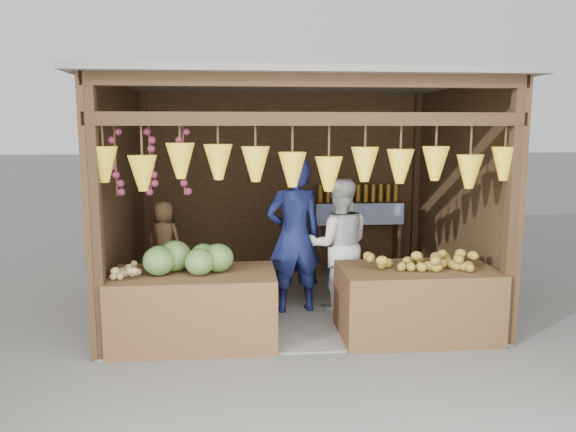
{
  "coord_description": "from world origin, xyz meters",
  "views": [
    {
      "loc": [
        -0.69,
        -6.51,
        2.12
      ],
      "look_at": [
        -0.09,
        -0.1,
        1.11
      ],
      "focal_mm": 35.0,
      "sensor_mm": 36.0,
      "label": 1
    }
  ],
  "objects_px": {
    "counter_left": "(194,308)",
    "counter_right": "(416,302)",
    "woman_standing": "(339,245)",
    "vendor_seated": "(164,241)",
    "man_standing": "(294,236)"
  },
  "relations": [
    {
      "from": "counter_right",
      "to": "vendor_seated",
      "type": "relative_size",
      "value": 1.62
    },
    {
      "from": "counter_right",
      "to": "vendor_seated",
      "type": "bearing_deg",
      "value": 153.67
    },
    {
      "from": "counter_right",
      "to": "vendor_seated",
      "type": "distance_m",
      "value": 3.03
    },
    {
      "from": "woman_standing",
      "to": "vendor_seated",
      "type": "height_order",
      "value": "woman_standing"
    },
    {
      "from": "counter_right",
      "to": "man_standing",
      "type": "distance_m",
      "value": 1.55
    },
    {
      "from": "counter_left",
      "to": "woman_standing",
      "type": "relative_size",
      "value": 1.03
    },
    {
      "from": "counter_left",
      "to": "woman_standing",
      "type": "distance_m",
      "value": 1.88
    },
    {
      "from": "counter_left",
      "to": "counter_right",
      "type": "relative_size",
      "value": 1.02
    },
    {
      "from": "man_standing",
      "to": "vendor_seated",
      "type": "xyz_separation_m",
      "value": [
        -1.52,
        0.45,
        -0.11
      ]
    },
    {
      "from": "vendor_seated",
      "to": "man_standing",
      "type": "bearing_deg",
      "value": -169.12
    },
    {
      "from": "counter_left",
      "to": "man_standing",
      "type": "height_order",
      "value": "man_standing"
    },
    {
      "from": "counter_left",
      "to": "vendor_seated",
      "type": "xyz_separation_m",
      "value": [
        -0.44,
        1.3,
        0.42
      ]
    },
    {
      "from": "counter_left",
      "to": "counter_right",
      "type": "xyz_separation_m",
      "value": [
        2.25,
        -0.03,
        -0.0
      ]
    },
    {
      "from": "man_standing",
      "to": "woman_standing",
      "type": "xyz_separation_m",
      "value": [
        0.53,
        0.02,
        -0.12
      ]
    },
    {
      "from": "counter_right",
      "to": "man_standing",
      "type": "xyz_separation_m",
      "value": [
        -1.17,
        0.88,
        0.54
      ]
    }
  ]
}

